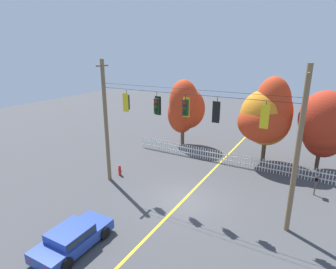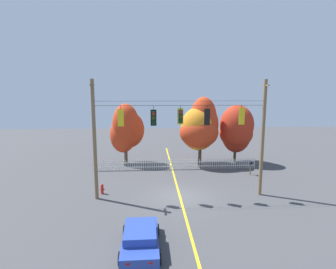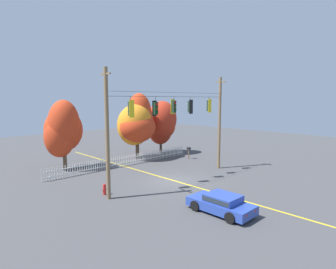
{
  "view_description": "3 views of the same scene",
  "coord_description": "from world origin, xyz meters",
  "px_view_note": "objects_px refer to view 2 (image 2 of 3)",
  "views": [
    {
      "loc": [
        6.96,
        -14.37,
        9.39
      ],
      "look_at": [
        -1.02,
        -0.27,
        4.41
      ],
      "focal_mm": 29.41,
      "sensor_mm": 36.0,
      "label": 1
    },
    {
      "loc": [
        -2.14,
        -19.17,
        7.87
      ],
      "look_at": [
        -0.9,
        0.08,
        4.81
      ],
      "focal_mm": 28.26,
      "sensor_mm": 36.0,
      "label": 2
    },
    {
      "loc": [
        -16.3,
        -16.27,
        6.76
      ],
      "look_at": [
        -0.45,
        0.21,
        3.9
      ],
      "focal_mm": 30.35,
      "sensor_mm": 36.0,
      "label": 3
    }
  ],
  "objects_px": {
    "traffic_signal_westbound_side": "(154,118)",
    "autumn_maple_far_west": "(236,130)",
    "parked_car": "(141,238)",
    "autumn_maple_mid": "(202,126)",
    "traffic_signal_northbound_primary": "(181,116)",
    "autumn_maple_near_fence": "(126,129)",
    "traffic_signal_eastbound_side": "(121,118)",
    "traffic_signal_northbound_secondary": "(207,117)",
    "traffic_signal_southbound_primary": "(241,116)",
    "autumn_oak_far_east": "(198,129)",
    "roadside_mailbox": "(250,163)",
    "fire_hydrant": "(102,189)"
  },
  "relations": [
    {
      "from": "traffic_signal_eastbound_side",
      "to": "traffic_signal_westbound_side",
      "type": "relative_size",
      "value": 1.0
    },
    {
      "from": "traffic_signal_eastbound_side",
      "to": "autumn_oak_far_east",
      "type": "height_order",
      "value": "traffic_signal_eastbound_side"
    },
    {
      "from": "traffic_signal_northbound_primary",
      "to": "traffic_signal_northbound_secondary",
      "type": "bearing_deg",
      "value": -0.57
    },
    {
      "from": "traffic_signal_southbound_primary",
      "to": "fire_hydrant",
      "type": "height_order",
      "value": "traffic_signal_southbound_primary"
    },
    {
      "from": "traffic_signal_westbound_side",
      "to": "autumn_maple_far_west",
      "type": "height_order",
      "value": "traffic_signal_westbound_side"
    },
    {
      "from": "traffic_signal_northbound_secondary",
      "to": "traffic_signal_southbound_primary",
      "type": "xyz_separation_m",
      "value": [
        2.59,
        -0.0,
        0.04
      ]
    },
    {
      "from": "traffic_signal_westbound_side",
      "to": "fire_hydrant",
      "type": "height_order",
      "value": "traffic_signal_westbound_side"
    },
    {
      "from": "traffic_signal_southbound_primary",
      "to": "autumn_maple_far_west",
      "type": "height_order",
      "value": "traffic_signal_southbound_primary"
    },
    {
      "from": "parked_car",
      "to": "fire_hydrant",
      "type": "relative_size",
      "value": 4.92
    },
    {
      "from": "traffic_signal_northbound_primary",
      "to": "autumn_maple_near_fence",
      "type": "height_order",
      "value": "traffic_signal_northbound_primary"
    },
    {
      "from": "autumn_maple_near_fence",
      "to": "fire_hydrant",
      "type": "height_order",
      "value": "autumn_maple_near_fence"
    },
    {
      "from": "autumn_maple_near_fence",
      "to": "traffic_signal_southbound_primary",
      "type": "bearing_deg",
      "value": -46.62
    },
    {
      "from": "traffic_signal_northbound_secondary",
      "to": "traffic_signal_eastbound_side",
      "type": "bearing_deg",
      "value": -180.0
    },
    {
      "from": "traffic_signal_northbound_primary",
      "to": "traffic_signal_southbound_primary",
      "type": "distance_m",
      "value": 4.53
    },
    {
      "from": "autumn_maple_mid",
      "to": "autumn_maple_far_west",
      "type": "bearing_deg",
      "value": 11.05
    },
    {
      "from": "traffic_signal_southbound_primary",
      "to": "autumn_maple_far_west",
      "type": "bearing_deg",
      "value": 73.36
    },
    {
      "from": "autumn_oak_far_east",
      "to": "traffic_signal_northbound_primary",
      "type": "bearing_deg",
      "value": -108.1
    },
    {
      "from": "traffic_signal_northbound_secondary",
      "to": "roadside_mailbox",
      "type": "height_order",
      "value": "traffic_signal_northbound_secondary"
    },
    {
      "from": "autumn_maple_near_fence",
      "to": "parked_car",
      "type": "relative_size",
      "value": 1.67
    },
    {
      "from": "traffic_signal_westbound_side",
      "to": "fire_hydrant",
      "type": "relative_size",
      "value": 1.82
    },
    {
      "from": "autumn_maple_near_fence",
      "to": "traffic_signal_westbound_side",
      "type": "bearing_deg",
      "value": -73.45
    },
    {
      "from": "traffic_signal_southbound_primary",
      "to": "autumn_maple_mid",
      "type": "distance_m",
      "value": 9.09
    },
    {
      "from": "autumn_maple_mid",
      "to": "roadside_mailbox",
      "type": "distance_m",
      "value": 6.44
    },
    {
      "from": "autumn_maple_near_fence",
      "to": "roadside_mailbox",
      "type": "xyz_separation_m",
      "value": [
        12.33,
        -5.04,
        -2.74
      ]
    },
    {
      "from": "traffic_signal_westbound_side",
      "to": "autumn_oak_far_east",
      "type": "height_order",
      "value": "traffic_signal_westbound_side"
    },
    {
      "from": "traffic_signal_northbound_primary",
      "to": "roadside_mailbox",
      "type": "xyz_separation_m",
      "value": [
        7.38,
        4.97,
        -5.04
      ]
    },
    {
      "from": "traffic_signal_northbound_primary",
      "to": "autumn_oak_far_east",
      "type": "height_order",
      "value": "traffic_signal_northbound_primary"
    },
    {
      "from": "traffic_signal_westbound_side",
      "to": "autumn_maple_far_west",
      "type": "xyz_separation_m",
      "value": [
        9.38,
        9.6,
        -2.34
      ]
    },
    {
      "from": "traffic_signal_southbound_primary",
      "to": "autumn_maple_near_fence",
      "type": "xyz_separation_m",
      "value": [
        -9.48,
        10.03,
        -2.31
      ]
    },
    {
      "from": "roadside_mailbox",
      "to": "autumn_maple_far_west",
      "type": "bearing_deg",
      "value": 89.74
    },
    {
      "from": "traffic_signal_eastbound_side",
      "to": "traffic_signal_northbound_secondary",
      "type": "height_order",
      "value": "same"
    },
    {
      "from": "traffic_signal_northbound_secondary",
      "to": "autumn_maple_mid",
      "type": "bearing_deg",
      "value": 81.17
    },
    {
      "from": "traffic_signal_westbound_side",
      "to": "autumn_maple_mid",
      "type": "distance_m",
      "value": 10.41
    },
    {
      "from": "traffic_signal_northbound_primary",
      "to": "autumn_maple_mid",
      "type": "relative_size",
      "value": 0.19
    },
    {
      "from": "traffic_signal_northbound_secondary",
      "to": "autumn_maple_near_fence",
      "type": "distance_m",
      "value": 12.37
    },
    {
      "from": "traffic_signal_southbound_primary",
      "to": "parked_car",
      "type": "distance_m",
      "value": 11.37
    },
    {
      "from": "parked_car",
      "to": "autumn_maple_mid",
      "type": "bearing_deg",
      "value": 68.74
    },
    {
      "from": "autumn_maple_near_fence",
      "to": "fire_hydrant",
      "type": "relative_size",
      "value": 8.2
    },
    {
      "from": "traffic_signal_northbound_primary",
      "to": "autumn_maple_near_fence",
      "type": "bearing_deg",
      "value": 116.31
    },
    {
      "from": "traffic_signal_northbound_primary",
      "to": "autumn_maple_mid",
      "type": "height_order",
      "value": "autumn_maple_mid"
    },
    {
      "from": "autumn_maple_mid",
      "to": "parked_car",
      "type": "distance_m",
      "value": 17.11
    },
    {
      "from": "roadside_mailbox",
      "to": "traffic_signal_southbound_primary",
      "type": "bearing_deg",
      "value": -119.76
    },
    {
      "from": "autumn_maple_mid",
      "to": "roadside_mailbox",
      "type": "bearing_deg",
      "value": -43.24
    },
    {
      "from": "traffic_signal_westbound_side",
      "to": "traffic_signal_northbound_secondary",
      "type": "height_order",
      "value": "same"
    },
    {
      "from": "autumn_oak_far_east",
      "to": "traffic_signal_eastbound_side",
      "type": "bearing_deg",
      "value": -128.71
    },
    {
      "from": "autumn_maple_near_fence",
      "to": "autumn_maple_mid",
      "type": "relative_size",
      "value": 0.9
    },
    {
      "from": "autumn_maple_near_fence",
      "to": "traffic_signal_northbound_secondary",
      "type": "bearing_deg",
      "value": -55.51
    },
    {
      "from": "traffic_signal_westbound_side",
      "to": "traffic_signal_northbound_primary",
      "type": "height_order",
      "value": "same"
    },
    {
      "from": "traffic_signal_eastbound_side",
      "to": "autumn_oak_far_east",
      "type": "distance_m",
      "value": 11.85
    },
    {
      "from": "traffic_signal_northbound_primary",
      "to": "autumn_maple_near_fence",
      "type": "xyz_separation_m",
      "value": [
        -4.95,
        10.01,
        -2.3
      ]
    }
  ]
}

